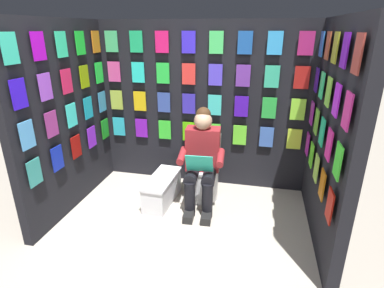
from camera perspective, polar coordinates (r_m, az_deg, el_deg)
name	(u,v)px	position (r m, az deg, el deg)	size (l,w,h in m)	color
ground_plane	(164,268)	(2.98, -5.31, -22.11)	(30.00, 30.00, 0.00)	#B2A899
display_wall_back	(203,106)	(4.05, 2.02, 7.12)	(2.82, 0.14, 2.14)	black
display_wall_left	(331,136)	(3.16, 24.46, 1.32)	(0.14, 1.75, 2.14)	black
display_wall_right	(66,118)	(3.76, -22.51, 4.48)	(0.14, 1.75, 2.14)	black
toilet	(204,172)	(3.88, 2.21, -5.23)	(0.42, 0.57, 0.77)	white
person_reading	(202,159)	(3.56, 1.82, -2.85)	(0.54, 0.70, 1.19)	maroon
comic_longbox_near	(162,189)	(3.83, -5.60, -8.41)	(0.32, 0.73, 0.33)	silver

